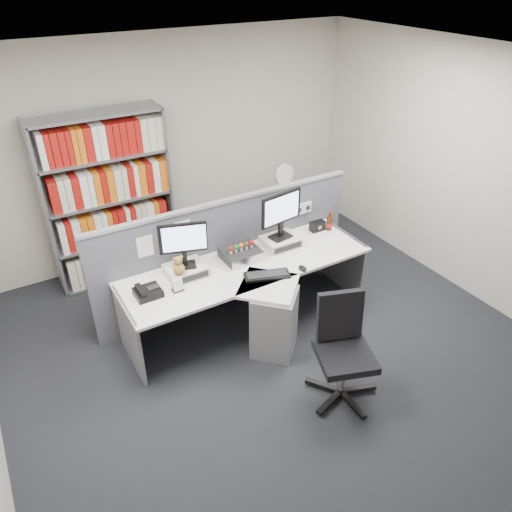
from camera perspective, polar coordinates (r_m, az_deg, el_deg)
ground at (r=4.83m, az=4.03°, el=-12.87°), size 5.50×5.50×0.00m
room_shell at (r=3.79m, az=5.04°, el=6.71°), size 5.04×5.54×2.72m
partition at (r=5.28m, az=-3.27°, el=0.47°), size 3.00×0.08×1.27m
desk at (r=4.91m, az=0.33°, el=-4.89°), size 2.60×1.20×0.72m
monitor_riser_left at (r=4.80m, az=-8.21°, el=-1.68°), size 0.38×0.31×0.10m
monitor_riser_right at (r=5.23m, az=2.87°, el=1.71°), size 0.38×0.31×0.10m
monitor_left at (r=4.63m, az=-8.52°, el=1.71°), size 0.44×0.20×0.47m
monitor_right at (r=5.06m, az=2.97°, el=5.20°), size 0.50×0.19×0.51m
desktop_pc at (r=5.01m, az=-1.80°, el=0.25°), size 0.38×0.34×0.10m
figurines at (r=4.94m, az=-1.72°, el=1.16°), size 0.29×0.05×0.09m
keyboard at (r=4.75m, az=1.29°, el=-2.24°), size 0.48×0.31×0.03m
mouse at (r=4.86m, az=5.47°, el=-1.42°), size 0.07×0.11×0.04m
desk_phone at (r=4.58m, az=-12.61°, el=-4.15°), size 0.24×0.22×0.10m
desk_calendar at (r=4.58m, az=-9.19°, el=-3.49°), size 0.10×0.08×0.13m
plush_toy at (r=4.62m, az=-9.03°, el=-1.23°), size 0.11×0.11×0.19m
speaker at (r=5.56m, az=7.19°, el=3.52°), size 0.17×0.09×0.11m
cola_bottle at (r=5.58m, az=8.59°, el=3.83°), size 0.07×0.07×0.23m
shelving_unit at (r=5.86m, az=-16.84°, el=6.09°), size 1.41×0.40×2.00m
filing_cabinet at (r=6.51m, az=3.07°, el=3.98°), size 0.45×0.61×0.70m
desk_fan at (r=6.24m, az=3.24°, el=9.18°), size 0.28×0.16×0.46m
office_chair at (r=4.33m, az=10.11°, el=-10.34°), size 0.65×0.65×0.97m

